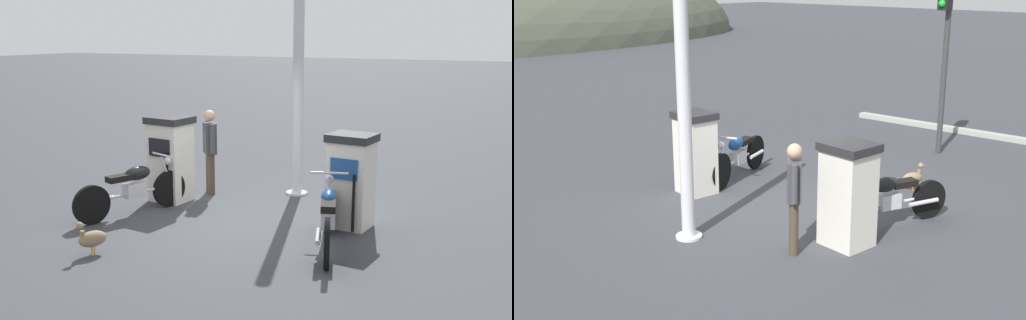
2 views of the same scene
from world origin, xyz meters
TOP-DOWN VIEW (x-y plane):
  - ground_plane at (0.00, 0.00)m, footprint 120.00×120.00m
  - fuel_pump_near at (-0.59, -1.69)m, footprint 0.73×0.77m
  - fuel_pump_far at (-0.59, 1.69)m, footprint 0.68×0.74m
  - motorcycle_near_pump at (0.44, -1.74)m, footprint 2.04×0.90m
  - motorcycle_far_pump at (0.49, 1.73)m, footprint 2.06×0.87m
  - attendant_person at (-1.32, -1.31)m, footprint 0.48×0.45m
  - wandering_duck at (2.22, -1.06)m, footprint 0.48×0.35m
  - canopy_support_pole at (-2.03, 0.17)m, footprint 0.40×0.40m

SIDE VIEW (x-z plane):
  - ground_plane at x=0.00m, z-range 0.00..0.00m
  - wandering_duck at x=2.22m, z-range -0.01..0.49m
  - motorcycle_near_pump at x=0.44m, z-range -0.03..0.93m
  - motorcycle_far_pump at x=0.49m, z-range -0.02..0.96m
  - fuel_pump_far at x=-0.59m, z-range 0.01..1.50m
  - fuel_pump_near at x=-0.59m, z-range 0.01..1.55m
  - attendant_person at x=-1.32m, z-range 0.11..1.71m
  - canopy_support_pole at x=-2.03m, z-range -0.08..4.39m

